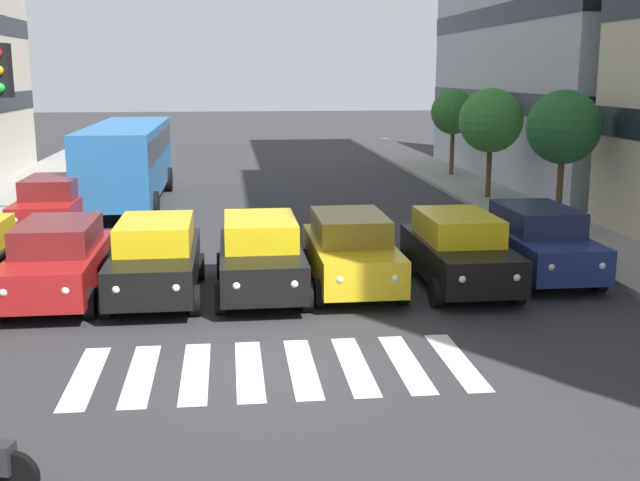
% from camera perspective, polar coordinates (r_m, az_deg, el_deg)
% --- Properties ---
extents(ground_plane, '(180.00, 180.00, 0.00)m').
position_cam_1_polar(ground_plane, '(13.55, -3.21, -9.26)').
color(ground_plane, '#2D2D30').
extents(crosswalk_markings, '(6.75, 2.80, 0.01)m').
position_cam_1_polar(crosswalk_markings, '(13.54, -3.21, -9.24)').
color(crosswalk_markings, silver).
rests_on(crosswalk_markings, ground_plane).
extents(car_0, '(2.02, 4.44, 1.72)m').
position_cam_1_polar(car_0, '(19.94, 15.46, -0.04)').
color(car_0, navy).
rests_on(car_0, ground_plane).
extents(car_1, '(2.02, 4.44, 1.72)m').
position_cam_1_polar(car_1, '(18.52, 9.98, -0.70)').
color(car_1, black).
rests_on(car_1, ground_plane).
extents(car_2, '(2.02, 4.44, 1.72)m').
position_cam_1_polar(car_2, '(18.22, 2.24, -0.74)').
color(car_2, gold).
rests_on(car_2, ground_plane).
extents(car_3, '(2.02, 4.44, 1.72)m').
position_cam_1_polar(car_3, '(17.80, -4.32, -1.07)').
color(car_3, black).
rests_on(car_3, ground_plane).
extents(car_4, '(2.02, 4.44, 1.72)m').
position_cam_1_polar(car_4, '(17.85, -11.80, -1.25)').
color(car_4, black).
rests_on(car_4, ground_plane).
extents(car_5, '(2.02, 4.44, 1.72)m').
position_cam_1_polar(car_5, '(18.20, -18.42, -1.37)').
color(car_5, maroon).
rests_on(car_5, ground_plane).
extents(car_row2_0, '(2.02, 4.44, 1.72)m').
position_cam_1_polar(car_row2_0, '(26.00, -18.78, 2.50)').
color(car_row2_0, maroon).
rests_on(car_row2_0, ground_plane).
extents(bus_behind_traffic, '(2.78, 10.50, 3.00)m').
position_cam_1_polar(bus_behind_traffic, '(30.76, -13.74, 6.03)').
color(bus_behind_traffic, '#286BAD').
rests_on(bus_behind_traffic, ground_plane).
extents(street_tree_1, '(2.28, 2.28, 4.26)m').
position_cam_1_polar(street_tree_1, '(25.54, 17.21, 7.82)').
color(street_tree_1, '#513823').
rests_on(street_tree_1, sidewalk_left).
extents(street_tree_2, '(2.46, 2.46, 4.20)m').
position_cam_1_polar(street_tree_2, '(31.19, 12.27, 8.47)').
color(street_tree_2, '#513823').
rests_on(street_tree_2, sidewalk_left).
extents(street_tree_3, '(2.09, 2.09, 3.99)m').
position_cam_1_polar(street_tree_3, '(37.93, 9.63, 9.13)').
color(street_tree_3, '#513823').
rests_on(street_tree_3, sidewalk_left).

